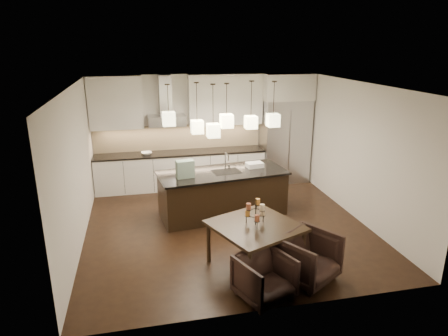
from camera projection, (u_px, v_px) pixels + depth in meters
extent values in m
cube|color=black|center=(226.00, 225.00, 8.11)|extent=(5.50, 5.50, 0.02)
cube|color=white|center=(226.00, 84.00, 7.26)|extent=(5.50, 5.50, 0.02)
cube|color=silver|center=(203.00, 129.00, 10.25)|extent=(5.50, 0.02, 2.80)
cube|color=silver|center=(273.00, 218.00, 5.11)|extent=(5.50, 0.02, 2.80)
cube|color=silver|center=(76.00, 168.00, 7.12)|extent=(0.02, 5.50, 2.80)
cube|color=silver|center=(356.00, 151.00, 8.25)|extent=(0.02, 5.50, 2.80)
cube|color=#B7B7BA|center=(285.00, 141.00, 10.42)|extent=(1.20, 0.72, 2.15)
cube|color=silver|center=(287.00, 87.00, 10.00)|extent=(1.26, 0.72, 0.65)
cube|color=silver|center=(181.00, 170.00, 10.11)|extent=(4.21, 0.62, 0.88)
cube|color=black|center=(181.00, 153.00, 9.97)|extent=(4.21, 0.66, 0.04)
cube|color=beige|center=(179.00, 137.00, 10.15)|extent=(4.21, 0.02, 0.63)
cube|color=silver|center=(116.00, 103.00, 9.41)|extent=(1.25, 0.35, 1.25)
cube|color=silver|center=(225.00, 99.00, 9.95)|extent=(1.85, 0.35, 1.25)
cube|color=#B7B7BA|center=(167.00, 121.00, 9.70)|extent=(0.90, 0.52, 0.24)
cube|color=#B7B7BA|center=(165.00, 95.00, 9.63)|extent=(0.30, 0.28, 0.96)
imported|color=silver|center=(147.00, 153.00, 9.73)|extent=(0.30, 0.30, 0.06)
cube|color=black|center=(222.00, 194.00, 8.50)|extent=(2.70, 1.35, 0.91)
cube|color=black|center=(222.00, 173.00, 8.36)|extent=(2.79, 1.44, 0.04)
cube|color=#1E5533|center=(185.00, 169.00, 7.95)|extent=(0.37, 0.23, 0.35)
cube|color=silver|center=(255.00, 165.00, 8.64)|extent=(0.38, 0.29, 0.10)
cylinder|color=beige|center=(262.00, 212.00, 6.42)|extent=(0.10, 0.10, 0.10)
cylinder|color=orange|center=(248.00, 213.00, 6.40)|extent=(0.10, 0.10, 0.10)
cylinder|color=brown|center=(257.00, 218.00, 6.21)|extent=(0.10, 0.10, 0.10)
cylinder|color=orange|center=(258.00, 202.00, 6.42)|extent=(0.10, 0.10, 0.10)
cylinder|color=brown|center=(249.00, 206.00, 6.24)|extent=(0.10, 0.10, 0.10)
cylinder|color=beige|center=(262.00, 207.00, 6.20)|extent=(0.10, 0.10, 0.10)
imported|color=black|center=(265.00, 278.00, 5.70)|extent=(0.93, 0.94, 0.66)
imported|color=black|center=(307.00, 257.00, 6.15)|extent=(1.13, 1.14, 0.76)
cube|color=#F0E9AB|center=(169.00, 119.00, 7.65)|extent=(0.24, 0.24, 0.26)
cube|color=#F0E9AB|center=(197.00, 127.00, 8.05)|extent=(0.24, 0.24, 0.26)
cube|color=#F0E9AB|center=(227.00, 121.00, 7.82)|extent=(0.24, 0.24, 0.26)
cube|color=#F0E9AB|center=(251.00, 122.00, 8.34)|extent=(0.24, 0.24, 0.26)
cube|color=#F0E9AB|center=(273.00, 120.00, 8.24)|extent=(0.24, 0.24, 0.26)
cube|color=#F0E9AB|center=(213.00, 131.00, 7.75)|extent=(0.24, 0.24, 0.26)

